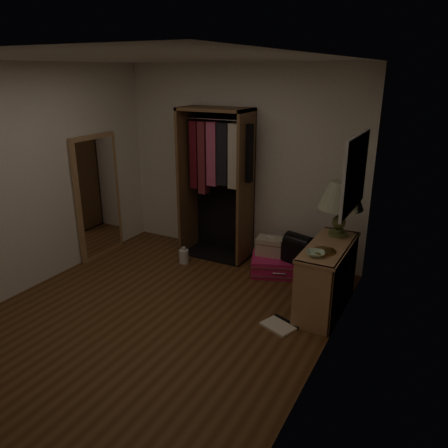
{
  "coord_description": "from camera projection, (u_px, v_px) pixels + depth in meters",
  "views": [
    {
      "loc": [
        2.57,
        -3.3,
        2.51
      ],
      "look_at": [
        0.3,
        0.95,
        0.8
      ],
      "focal_mm": 35.0,
      "sensor_mm": 36.0,
      "label": 1
    }
  ],
  "objects": [
    {
      "name": "train_case",
      "position": [
        270.0,
        246.0,
        5.68
      ],
      "size": [
        0.38,
        0.28,
        0.25
      ],
      "rotation": [
        0.0,
        0.0,
        0.14
      ],
      "color": "#C1B293",
      "rests_on": "pink_suitcase"
    },
    {
      "name": "ground",
      "position": [
        158.0,
        315.0,
        4.72
      ],
      "size": [
        4.0,
        4.0,
        0.0
      ],
      "primitive_type": "plane",
      "color": "#523017",
      "rests_on": "ground"
    },
    {
      "name": "ceramic_bowl",
      "position": [
        316.0,
        254.0,
        4.36
      ],
      "size": [
        0.23,
        0.23,
        0.05
      ],
      "primitive_type": "imported",
      "rotation": [
        0.0,
        0.0,
        0.29
      ],
      "color": "#B6D9B5",
      "rests_on": "console_bookshelf"
    },
    {
      "name": "pink_suitcase",
      "position": [
        279.0,
        265.0,
        5.67
      ],
      "size": [
        0.87,
        0.75,
        0.22
      ],
      "rotation": [
        0.0,
        0.0,
        0.37
      ],
      "color": "#DC1A5F",
      "rests_on": "ground"
    },
    {
      "name": "white_jug",
      "position": [
        184.0,
        256.0,
        5.97
      ],
      "size": [
        0.13,
        0.13,
        0.23
      ],
      "rotation": [
        0.0,
        0.0,
        -0.0
      ],
      "color": "silver",
      "rests_on": "ground"
    },
    {
      "name": "room_walls",
      "position": [
        160.0,
        180.0,
        4.22
      ],
      "size": [
        3.52,
        4.02,
        2.6
      ],
      "color": "silver",
      "rests_on": "ground"
    },
    {
      "name": "black_bag",
      "position": [
        298.0,
        248.0,
        5.43
      ],
      "size": [
        0.39,
        0.31,
        0.38
      ],
      "rotation": [
        0.0,
        0.0,
        -0.29
      ],
      "color": "black",
      "rests_on": "pink_suitcase"
    },
    {
      "name": "floor_book",
      "position": [
        281.0,
        325.0,
        4.51
      ],
      "size": [
        0.4,
        0.36,
        0.03
      ],
      "rotation": [
        0.0,
        0.0,
        -0.38
      ],
      "color": "#F4EACD",
      "rests_on": "ground"
    },
    {
      "name": "brass_tray",
      "position": [
        324.0,
        251.0,
        4.46
      ],
      "size": [
        0.27,
        0.27,
        0.01
      ],
      "rotation": [
        0.0,
        0.0,
        -0.13
      ],
      "color": "olive",
      "rests_on": "console_bookshelf"
    },
    {
      "name": "floor_mirror",
      "position": [
        98.0,
        197.0,
        6.03
      ],
      "size": [
        0.06,
        0.8,
        1.7
      ],
      "color": "#A57B50",
      "rests_on": "ground"
    },
    {
      "name": "open_wardrobe",
      "position": [
        218.0,
        171.0,
        5.89
      ],
      "size": [
        1.01,
        0.5,
        2.05
      ],
      "color": "brown",
      "rests_on": "ground"
    },
    {
      "name": "table_lamp",
      "position": [
        341.0,
        196.0,
        4.75
      ],
      "size": [
        0.55,
        0.55,
        0.62
      ],
      "rotation": [
        0.0,
        0.0,
        0.11
      ],
      "color": "#4F5A2B",
      "rests_on": "console_bookshelf"
    },
    {
      "name": "console_bookshelf",
      "position": [
        327.0,
        274.0,
        4.77
      ],
      "size": [
        0.42,
        1.12,
        0.75
      ],
      "color": "#AD7C53",
      "rests_on": "ground"
    }
  ]
}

